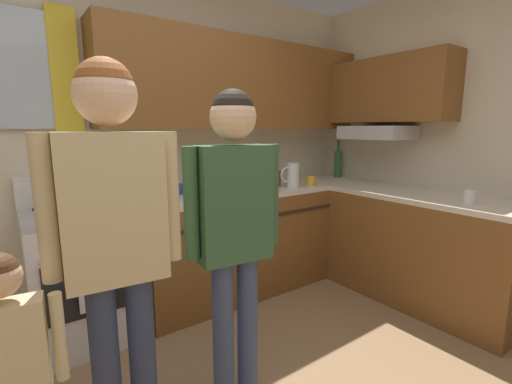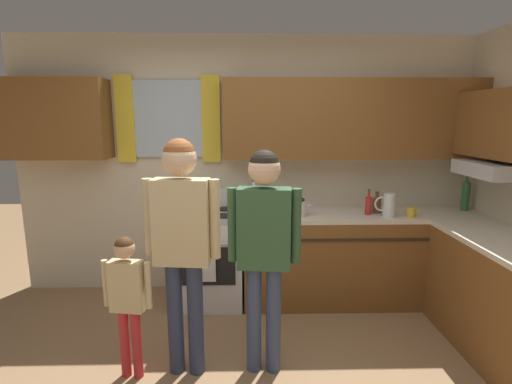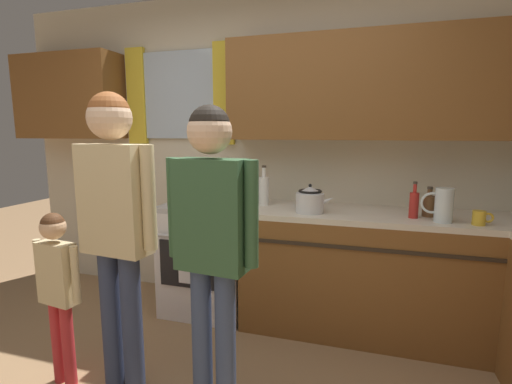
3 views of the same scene
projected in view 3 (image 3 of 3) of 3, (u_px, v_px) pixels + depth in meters
name	position (u px, v px, depth m)	size (l,w,h in m)	color
back_wall_unit	(270.00, 128.00, 3.08)	(4.60, 0.42, 2.60)	beige
kitchen_counter_run	(469.00, 307.00, 2.21)	(2.30, 2.09, 0.90)	brown
stove_oven	(210.00, 254.00, 3.12)	(0.67, 0.67, 1.10)	silver
bottle_milk_white	(264.00, 190.00, 2.94)	(0.08, 0.08, 0.31)	white
bottle_sauce_red	(414.00, 204.00, 2.50)	(0.06, 0.06, 0.25)	red
bottle_squat_brown	(429.00, 205.00, 2.55)	(0.08, 0.08, 0.21)	brown
mug_mustard_yellow	(480.00, 218.00, 2.31)	(0.12, 0.08, 0.09)	gold
mug_cobalt_blue	(303.00, 200.00, 2.93)	(0.11, 0.07, 0.08)	#2D479E
stovetop_kettle	(310.00, 199.00, 2.67)	(0.27, 0.20, 0.21)	silver
water_pitcher	(443.00, 205.00, 2.38)	(0.19, 0.11, 0.22)	silver
adult_holding_child	(115.00, 211.00, 1.99)	(0.52, 0.23, 1.67)	#2D3856
adult_in_plaid	(211.00, 227.00, 1.85)	(0.50, 0.22, 1.60)	#38476B
small_child	(57.00, 279.00, 2.12)	(0.34, 0.14, 1.03)	red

